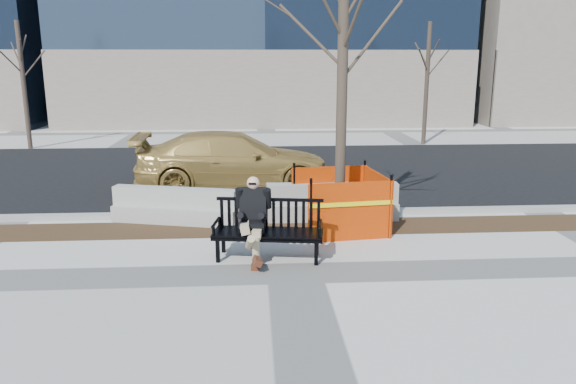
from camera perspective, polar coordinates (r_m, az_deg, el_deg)
The scene contains 12 objects.
ground at distance 9.58m, azimuth 0.69°, elevation -8.36°, with size 120.00×120.00×0.00m, color beige.
mulch_strip at distance 12.02m, azimuth -0.24°, elevation -3.70°, with size 40.00×1.20×0.02m, color #47301C.
asphalt_street at distance 18.03m, azimuth -1.41°, elevation 2.16°, with size 60.00×10.40×0.01m, color black.
curb at distance 12.91m, azimuth -0.49°, elevation -2.22°, with size 60.00×0.25×0.12m, color #9E9B93.
bench at distance 10.25m, azimuth -2.03°, elevation -6.85°, with size 2.04×0.73×1.08m, color black, non-canonical shape.
seated_man at distance 10.34m, azimuth -3.58°, elevation -6.69°, with size 0.64×1.06×1.48m, color black, non-canonical shape.
tree_fence at distance 12.04m, azimuth 5.26°, elevation -3.76°, with size 2.64×2.64×6.59m, color #EF4102, non-canonical shape.
sedan at distance 15.82m, azimuth -5.55°, elevation 0.46°, with size 2.22×5.46×1.58m, color #B28D42.
jersey_barrier_left at distance 12.66m, azimuth -11.49°, elevation -3.11°, with size 2.82×0.56×0.81m, color #A6A49C, non-canonical shape.
jersey_barrier_right at distance 12.69m, azimuth 4.52°, elevation -2.83°, with size 2.97×0.59×0.85m, color #98968F, non-canonical shape.
far_tree_left at distance 24.98m, azimuth -25.00°, elevation 4.10°, with size 2.01×2.01×5.43m, color #4D3C31, non-canonical shape.
far_tree_right at distance 24.62m, azimuth 13.77°, elevation 4.86°, with size 2.02×2.02×5.46m, color #43362B, non-canonical shape.
Camera 1 is at (-0.68, -8.85, 3.59)m, focal length 34.49 mm.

